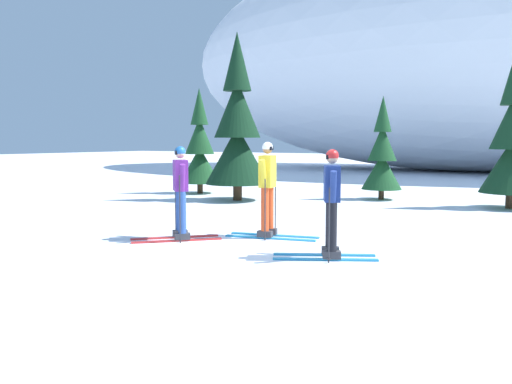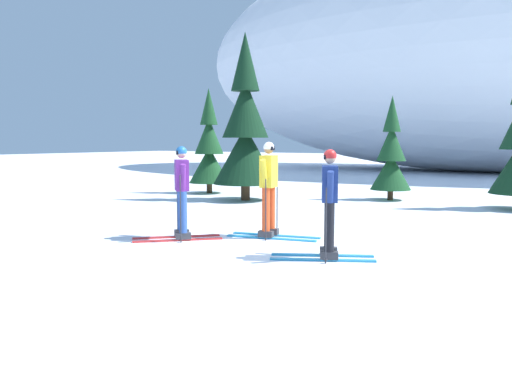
# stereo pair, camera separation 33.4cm
# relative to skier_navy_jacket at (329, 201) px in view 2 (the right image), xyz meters

# --- Properties ---
(ground_plane) EXTENTS (120.00, 120.00, 0.00)m
(ground_plane) POSITION_rel_skier_navy_jacket_xyz_m (-1.23, -0.13, -0.92)
(ground_plane) COLOR white
(skier_navy_jacket) EXTENTS (1.67, 1.16, 1.74)m
(skier_navy_jacket) POSITION_rel_skier_navy_jacket_xyz_m (0.00, 0.00, 0.00)
(skier_navy_jacket) COLOR #2893CC
(skier_navy_jacket) RESTS_ON ground
(skier_purple_jacket) EXTENTS (1.48, 1.53, 1.77)m
(skier_purple_jacket) POSITION_rel_skier_navy_jacket_xyz_m (-3.08, -0.02, 0.02)
(skier_purple_jacket) COLOR red
(skier_purple_jacket) RESTS_ON ground
(skier_yellow_jacket) EXTENTS (1.83, 0.84, 1.85)m
(skier_yellow_jacket) POSITION_rel_skier_navy_jacket_xyz_m (-1.80, 1.06, 0.05)
(skier_yellow_jacket) COLOR #2893CC
(skier_yellow_jacket) RESTS_ON ground
(pine_tree_far_left) EXTENTS (1.42, 1.42, 3.68)m
(pine_tree_far_left) POSITION_rel_skier_navy_jacket_xyz_m (-8.22, 7.22, 0.62)
(pine_tree_far_left) COLOR #47301E
(pine_tree_far_left) RESTS_ON ground
(pine_tree_left) EXTENTS (2.00, 2.00, 5.17)m
(pine_tree_left) POSITION_rel_skier_navy_jacket_xyz_m (-5.86, 6.07, 1.24)
(pine_tree_left) COLOR #47301E
(pine_tree_left) RESTS_ON ground
(pine_tree_center_left) EXTENTS (1.26, 1.26, 3.26)m
(pine_tree_center_left) POSITION_rel_skier_navy_jacket_xyz_m (-2.13, 8.67, 0.45)
(pine_tree_center_left) COLOR #47301E
(pine_tree_center_left) RESTS_ON ground
(snow_ridge_background) EXTENTS (37.12, 18.44, 14.22)m
(snow_ridge_background) POSITION_rel_skier_navy_jacket_xyz_m (-2.86, 26.27, 6.19)
(snow_ridge_background) COLOR white
(snow_ridge_background) RESTS_ON ground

